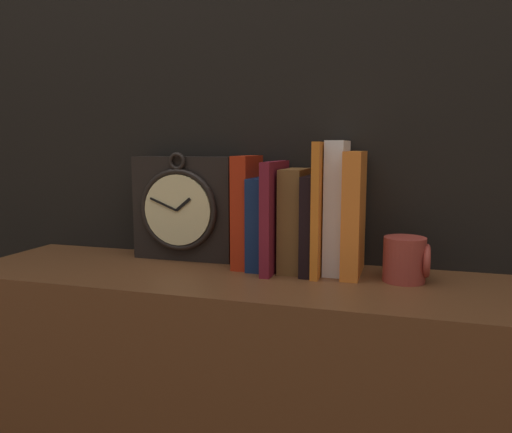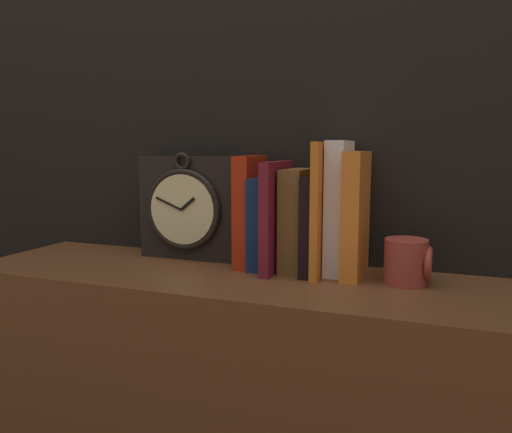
# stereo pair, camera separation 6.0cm
# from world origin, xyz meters

# --- Properties ---
(wall_back) EXTENTS (6.00, 0.05, 2.60)m
(wall_back) POSITION_xyz_m (0.00, 0.18, 1.30)
(wall_back) COLOR black
(wall_back) RESTS_ON ground_plane
(clock) EXTENTS (0.22, 0.08, 0.23)m
(clock) POSITION_xyz_m (-0.19, 0.10, 1.02)
(clock) COLOR black
(clock) RESTS_ON bookshelf
(book_slot0_red) EXTENTS (0.03, 0.12, 0.22)m
(book_slot0_red) POSITION_xyz_m (-0.04, 0.08, 1.02)
(book_slot0_red) COLOR #B4270F
(book_slot0_red) RESTS_ON bookshelf
(book_slot1_navy) EXTENTS (0.03, 0.12, 0.18)m
(book_slot1_navy) POSITION_xyz_m (-0.01, 0.08, 1.00)
(book_slot1_navy) COLOR navy
(book_slot1_navy) RESTS_ON bookshelf
(book_slot2_maroon) EXTENTS (0.02, 0.15, 0.21)m
(book_slot2_maroon) POSITION_xyz_m (0.02, 0.06, 1.02)
(book_slot2_maroon) COLOR maroon
(book_slot2_maroon) RESTS_ON bookshelf
(book_slot3_brown) EXTENTS (0.04, 0.12, 0.20)m
(book_slot3_brown) POSITION_xyz_m (0.05, 0.08, 1.01)
(book_slot3_brown) COLOR brown
(book_slot3_brown) RESTS_ON bookshelf
(book_slot4_black) EXTENTS (0.02, 0.14, 0.18)m
(book_slot4_black) POSITION_xyz_m (0.09, 0.07, 1.00)
(book_slot4_black) COLOR black
(book_slot4_black) RESTS_ON bookshelf
(book_slot5_orange) EXTENTS (0.01, 0.14, 0.25)m
(book_slot5_orange) POSITION_xyz_m (0.11, 0.07, 1.03)
(book_slot5_orange) COLOR orange
(book_slot5_orange) RESTS_ON bookshelf
(book_slot6_white) EXTENTS (0.03, 0.11, 0.25)m
(book_slot6_white) POSITION_xyz_m (0.13, 0.08, 1.04)
(book_slot6_white) COLOR white
(book_slot6_white) RESTS_ON bookshelf
(book_slot7_orange) EXTENTS (0.03, 0.14, 0.23)m
(book_slot7_orange) POSITION_xyz_m (0.17, 0.07, 1.03)
(book_slot7_orange) COLOR orange
(book_slot7_orange) RESTS_ON bookshelf
(mug) EXTENTS (0.08, 0.07, 0.08)m
(mug) POSITION_xyz_m (0.26, 0.04, 0.95)
(mug) COLOR #9E382D
(mug) RESTS_ON bookshelf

